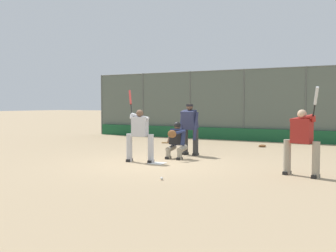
{
  "coord_description": "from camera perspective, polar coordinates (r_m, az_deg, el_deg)",
  "views": [
    {
      "loc": [
        -5.69,
        9.97,
        1.74
      ],
      "look_at": [
        0.17,
        -1.0,
        1.05
      ],
      "focal_mm": 42.0,
      "sensor_mm": 36.0,
      "label": 1
    }
  ],
  "objects": [
    {
      "name": "spare_bat_near_backstop",
      "position": [
        17.5,
        0.06,
        -2.43
      ],
      "size": [
        0.77,
        0.41,
        0.07
      ],
      "rotation": [
        0.0,
        0.0,
        0.45
      ],
      "color": "black",
      "rests_on": "ground_plane"
    },
    {
      "name": "padding_wall",
      "position": [
        19.2,
        10.81,
        -1.21
      ],
      "size": [
        16.7,
        0.18,
        0.58
      ],
      "primitive_type": "cube",
      "color": "#19512D",
      "rests_on": "ground_plane"
    },
    {
      "name": "home_plate_marker",
      "position": [
        11.61,
        -1.58,
        -5.42
      ],
      "size": [
        0.43,
        0.43,
        0.01
      ],
      "primitive_type": "cube",
      "color": "white",
      "rests_on": "ground_plane"
    },
    {
      "name": "fielding_glove_on_dirt",
      "position": [
        16.4,
        13.51,
        -2.82
      ],
      "size": [
        0.3,
        0.23,
        0.11
      ],
      "color": "brown",
      "rests_on": "ground_plane"
    },
    {
      "name": "baseball_loose",
      "position": [
        9.09,
        -0.91,
        -7.63
      ],
      "size": [
        0.07,
        0.07,
        0.07
      ],
      "primitive_type": "sphere",
      "color": "white",
      "rests_on": "ground_plane"
    },
    {
      "name": "ground_plane",
      "position": [
        11.61,
        -1.58,
        -5.45
      ],
      "size": [
        160.0,
        160.0,
        0.0
      ],
      "primitive_type": "plane",
      "color": "tan"
    },
    {
      "name": "batter_on_deck",
      "position": [
        9.97,
        18.85,
        -1.95
      ],
      "size": [
        0.89,
        0.8,
        2.14
      ],
      "rotation": [
        0.0,
        0.0,
        2.88
      ],
      "color": "gray",
      "rests_on": "ground_plane"
    },
    {
      "name": "catcher_behind_plate",
      "position": [
        12.52,
        1.2,
        -1.99
      ],
      "size": [
        0.62,
        0.72,
        1.18
      ],
      "rotation": [
        0.0,
        0.0,
        -0.01
      ],
      "color": "gray",
      "rests_on": "ground_plane"
    },
    {
      "name": "umpire_home",
      "position": [
        13.38,
        3.17,
        -0.24
      ],
      "size": [
        0.71,
        0.47,
        1.75
      ],
      "rotation": [
        0.0,
        0.0,
        -0.11
      ],
      "color": "#333333",
      "rests_on": "ground_plane"
    },
    {
      "name": "batter_at_plate",
      "position": [
        11.79,
        -4.14,
        -1.1
      ],
      "size": [
        1.08,
        0.6,
        2.18
      ],
      "rotation": [
        0.0,
        0.0,
        0.13
      ],
      "color": "#B7B7BC",
      "rests_on": "ground_plane"
    },
    {
      "name": "bleachers_beyond",
      "position": [
        21.16,
        19.58,
        -0.41
      ],
      "size": [
        11.93,
        2.5,
        1.48
      ],
      "color": "slate",
      "rests_on": "ground_plane"
    },
    {
      "name": "backstop_fence",
      "position": [
        19.24,
        10.95,
        3.31
      ],
      "size": [
        17.12,
        0.08,
        3.43
      ],
      "color": "#515651",
      "rests_on": "ground_plane"
    }
  ]
}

